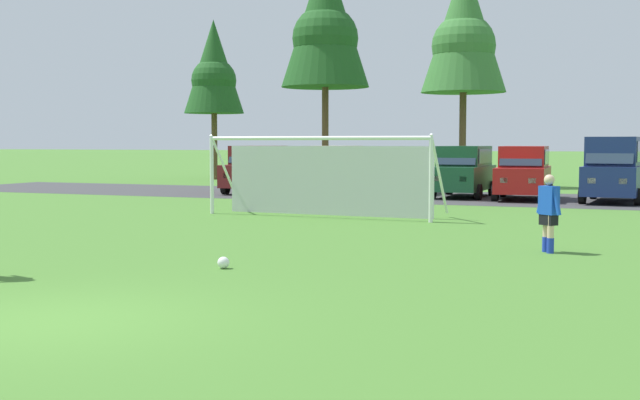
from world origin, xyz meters
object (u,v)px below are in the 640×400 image
(parked_car_slot_far_left, at_px, (257,169))
(parked_car_slot_center_left, at_px, (401,175))
(soccer_ball, at_px, (223,263))
(soccer_goal, at_px, (325,175))
(player_defender_far, at_px, (549,213))
(parked_car_slot_center_right, at_px, (524,172))
(parked_car_slot_center, at_px, (464,171))
(parked_car_slot_right, at_px, (615,167))
(parked_car_slot_left, at_px, (332,169))

(parked_car_slot_far_left, bearing_deg, parked_car_slot_center_left, 11.62)
(soccer_ball, height_order, soccer_goal, soccer_goal)
(player_defender_far, bearing_deg, parked_car_slot_far_left, 132.44)
(parked_car_slot_far_left, xyz_separation_m, parked_car_slot_center_left, (6.43, 1.32, -0.24))
(soccer_goal, relative_size, parked_car_slot_center_right, 1.60)
(parked_car_slot_center_left, bearing_deg, parked_car_slot_center, -13.58)
(soccer_goal, bearing_deg, parked_car_slot_center_left, 93.78)
(parked_car_slot_center_right, height_order, parked_car_slot_right, parked_car_slot_right)
(parked_car_slot_center, bearing_deg, parked_car_slot_center_right, -11.47)
(parked_car_slot_far_left, height_order, parked_car_slot_left, same)
(player_defender_far, xyz_separation_m, parked_car_slot_center_left, (-8.24, 17.36, 0.05))
(player_defender_far, bearing_deg, parked_car_slot_center_left, 115.38)
(parked_car_slot_far_left, height_order, parked_car_slot_right, parked_car_slot_right)
(soccer_goal, bearing_deg, parked_car_slot_far_left, 126.33)
(player_defender_far, xyz_separation_m, parked_car_slot_far_left, (-14.67, 16.04, 0.29))
(soccer_ball, bearing_deg, parked_car_slot_center, 89.98)
(parked_car_slot_center_left, distance_m, parked_car_slot_center_right, 5.67)
(soccer_ball, distance_m, parked_car_slot_right, 21.35)
(parked_car_slot_center_right, bearing_deg, parked_car_slot_right, -2.54)
(parked_car_slot_far_left, distance_m, parked_car_slot_right, 15.46)
(soccer_ball, height_order, parked_car_slot_center_right, parked_car_slot_center_right)
(parked_car_slot_right, bearing_deg, parked_car_slot_center, 173.65)
(parked_car_slot_center_left, bearing_deg, player_defender_far, -64.62)
(soccer_ball, bearing_deg, soccer_goal, 101.72)
(soccer_ball, xyz_separation_m, soccer_goal, (-2.23, 10.77, 1.18))
(soccer_goal, height_order, parked_car_slot_center_left, soccer_goal)
(soccer_ball, distance_m, soccer_goal, 11.06)
(soccer_goal, bearing_deg, parked_car_slot_center, 77.78)
(player_defender_far, distance_m, parked_car_slot_far_left, 21.74)
(parked_car_slot_far_left, bearing_deg, parked_car_slot_left, 6.85)
(parked_car_slot_left, bearing_deg, parked_car_slot_center_left, 17.07)
(soccer_ball, xyz_separation_m, parked_car_slot_center_right, (2.57, 20.59, 1.00))
(soccer_ball, bearing_deg, parked_car_slot_far_left, 114.61)
(soccer_ball, relative_size, parked_car_slot_center, 0.05)
(parked_car_slot_center, height_order, parked_car_slot_center_right, same)
(parked_car_slot_center, relative_size, parked_car_slot_right, 0.94)
(player_defender_far, xyz_separation_m, parked_car_slot_left, (-11.18, 16.46, 0.29))
(parked_car_slot_left, bearing_deg, parked_car_slot_right, -2.34)
(parked_car_slot_left, bearing_deg, parked_car_slot_center, 1.80)
(player_defender_far, bearing_deg, parked_car_slot_center, 107.56)
(parked_car_slot_far_left, xyz_separation_m, parked_car_slot_right, (15.46, -0.07, 0.23))
(parked_car_slot_center, bearing_deg, parked_car_slot_left, -178.20)
(soccer_goal, xyz_separation_m, parked_car_slot_far_left, (-7.16, 9.74, -0.18))
(parked_car_slot_right, bearing_deg, parked_car_slot_center_left, 171.23)
(player_defender_far, relative_size, parked_car_slot_left, 0.35)
(parked_car_slot_far_left, bearing_deg, parked_car_slot_right, -0.26)
(soccer_ball, bearing_deg, parked_car_slot_center_left, 97.73)
(parked_car_slot_left, bearing_deg, player_defender_far, -55.82)
(soccer_ball, xyz_separation_m, parked_car_slot_center_left, (-2.96, 21.82, 0.77))
(parked_car_slot_center_left, xyz_separation_m, parked_car_slot_center, (2.97, -0.72, 0.24))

